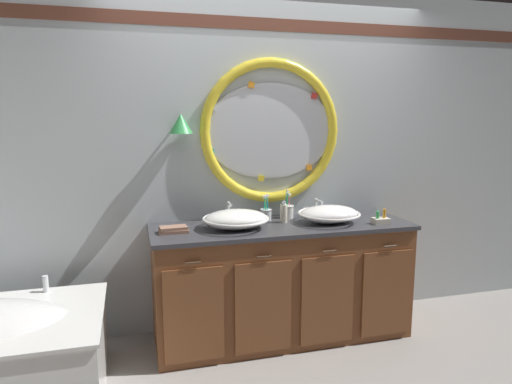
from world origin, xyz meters
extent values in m
plane|color=gray|center=(0.00, 0.00, 0.00)|extent=(14.00, 14.00, 0.00)
cube|color=silver|center=(0.00, 0.59, 1.30)|extent=(6.40, 0.08, 2.60)
cube|color=brown|center=(0.00, 0.55, 2.32)|extent=(6.27, 0.01, 0.09)
ellipsoid|color=silver|center=(0.00, 0.54, 1.53)|extent=(1.03, 0.02, 0.73)
torus|color=yellow|center=(0.00, 0.53, 1.53)|extent=(1.10, 0.08, 1.10)
cube|color=yellow|center=(0.52, 0.52, 1.53)|extent=(0.05, 0.01, 0.05)
cube|color=red|center=(0.35, 0.52, 1.80)|extent=(0.05, 0.01, 0.05)
cube|color=orange|center=(-0.16, 0.52, 1.88)|extent=(0.05, 0.01, 0.05)
cube|color=silver|center=(-0.44, 0.52, 1.71)|extent=(0.05, 0.01, 0.05)
cube|color=teal|center=(-0.47, 0.52, 1.39)|extent=(0.05, 0.01, 0.05)
cube|color=yellow|center=(-0.08, 0.52, 1.17)|extent=(0.05, 0.01, 0.05)
cube|color=orange|center=(0.32, 0.52, 1.24)|extent=(0.04, 0.01, 0.04)
cylinder|color=#4C3823|center=(-0.70, 0.51, 1.62)|extent=(0.02, 0.09, 0.02)
cone|color=green|center=(-0.70, 0.46, 1.60)|extent=(0.17, 0.17, 0.14)
cube|color=brown|center=(0.00, 0.25, 0.42)|extent=(1.87, 0.60, 0.83)
cube|color=#38383D|center=(0.00, 0.25, 0.85)|extent=(1.91, 0.64, 0.03)
cube|color=#38383D|center=(0.00, 0.54, 0.77)|extent=(1.87, 0.02, 0.11)
cube|color=brown|center=(-0.70, -0.06, 0.38)|extent=(0.39, 0.02, 0.63)
cylinder|color=#422D1E|center=(-0.70, -0.07, 0.73)|extent=(0.10, 0.01, 0.01)
cube|color=brown|center=(-0.23, -0.06, 0.38)|extent=(0.39, 0.02, 0.63)
cylinder|color=#422D1E|center=(-0.23, -0.07, 0.73)|extent=(0.10, 0.01, 0.01)
cube|color=brown|center=(0.24, -0.06, 0.38)|extent=(0.39, 0.02, 0.63)
cylinder|color=#422D1E|center=(0.24, -0.07, 0.73)|extent=(0.10, 0.01, 0.01)
cube|color=brown|center=(0.71, -0.06, 0.38)|extent=(0.39, 0.02, 0.63)
cylinder|color=#422D1E|center=(0.71, -0.07, 0.73)|extent=(0.10, 0.01, 0.01)
cylinder|color=silver|center=(-1.63, 0.28, 0.56)|extent=(0.04, 0.04, 0.11)
ellipsoid|color=white|center=(-0.35, 0.22, 0.93)|extent=(0.45, 0.33, 0.14)
torus|color=white|center=(-0.35, 0.22, 0.94)|extent=(0.47, 0.47, 0.02)
cylinder|color=silver|center=(-0.35, 0.22, 0.94)|extent=(0.03, 0.03, 0.01)
ellipsoid|color=white|center=(0.36, 0.22, 0.93)|extent=(0.45, 0.32, 0.13)
torus|color=white|center=(0.36, 0.22, 0.93)|extent=(0.47, 0.47, 0.02)
cylinder|color=silver|center=(0.36, 0.22, 0.93)|extent=(0.03, 0.03, 0.01)
cylinder|color=silver|center=(-0.35, 0.48, 0.87)|extent=(0.05, 0.05, 0.02)
cylinder|color=silver|center=(-0.35, 0.48, 0.94)|extent=(0.02, 0.02, 0.12)
sphere|color=silver|center=(-0.35, 0.48, 1.00)|extent=(0.03, 0.03, 0.03)
cylinder|color=silver|center=(-0.35, 0.43, 1.00)|extent=(0.02, 0.10, 0.02)
cylinder|color=silver|center=(-0.44, 0.48, 0.89)|extent=(0.04, 0.04, 0.06)
cylinder|color=silver|center=(-0.27, 0.48, 0.89)|extent=(0.04, 0.04, 0.06)
cube|color=silver|center=(-0.44, 0.48, 0.93)|extent=(0.05, 0.01, 0.01)
cube|color=silver|center=(-0.27, 0.48, 0.93)|extent=(0.05, 0.01, 0.01)
cylinder|color=silver|center=(0.36, 0.48, 0.87)|extent=(0.05, 0.05, 0.02)
cylinder|color=silver|center=(0.36, 0.48, 0.94)|extent=(0.02, 0.02, 0.10)
sphere|color=silver|center=(0.36, 0.48, 0.99)|extent=(0.03, 0.03, 0.03)
cylinder|color=silver|center=(0.36, 0.41, 0.99)|extent=(0.02, 0.13, 0.02)
cylinder|color=silver|center=(0.28, 0.48, 0.89)|extent=(0.04, 0.04, 0.06)
cylinder|color=silver|center=(0.44, 0.48, 0.89)|extent=(0.04, 0.04, 0.06)
cube|color=silver|center=(0.28, 0.48, 0.93)|extent=(0.05, 0.01, 0.01)
cube|color=silver|center=(0.44, 0.48, 0.93)|extent=(0.05, 0.01, 0.01)
cylinder|color=silver|center=(-0.08, 0.40, 0.91)|extent=(0.08, 0.08, 0.09)
torus|color=silver|center=(-0.08, 0.40, 0.95)|extent=(0.09, 0.09, 0.01)
cylinder|color=#19ADB2|center=(-0.07, 0.40, 0.96)|extent=(0.02, 0.02, 0.17)
cube|color=white|center=(-0.07, 0.40, 1.06)|extent=(0.02, 0.02, 0.02)
cylinder|color=#19ADB2|center=(-0.09, 0.42, 0.96)|extent=(0.04, 0.04, 0.16)
cube|color=white|center=(-0.09, 0.42, 1.05)|extent=(0.02, 0.02, 0.03)
cylinder|color=green|center=(-0.09, 0.38, 0.96)|extent=(0.02, 0.01, 0.17)
cube|color=white|center=(-0.09, 0.38, 1.05)|extent=(0.02, 0.02, 0.02)
cylinder|color=white|center=(0.12, 0.45, 0.91)|extent=(0.08, 0.08, 0.09)
torus|color=white|center=(0.12, 0.45, 0.96)|extent=(0.09, 0.09, 0.01)
cylinder|color=pink|center=(0.13, 0.45, 0.96)|extent=(0.01, 0.01, 0.16)
cube|color=white|center=(0.13, 0.45, 1.05)|extent=(0.02, 0.02, 0.02)
cylinder|color=#19ADB2|center=(0.11, 0.46, 0.96)|extent=(0.02, 0.02, 0.16)
cube|color=white|center=(0.11, 0.46, 1.05)|extent=(0.02, 0.02, 0.02)
cylinder|color=green|center=(0.10, 0.44, 0.97)|extent=(0.02, 0.04, 0.19)
cube|color=white|center=(0.10, 0.44, 1.08)|extent=(0.02, 0.02, 0.02)
cylinder|color=#EFE5C6|center=(0.03, 0.31, 0.93)|extent=(0.05, 0.05, 0.13)
cylinder|color=silver|center=(0.03, 0.31, 1.01)|extent=(0.03, 0.03, 0.02)
cylinder|color=silver|center=(0.03, 0.29, 1.02)|extent=(0.01, 0.04, 0.01)
cube|color=#936B56|center=(-0.79, 0.22, 0.88)|extent=(0.20, 0.11, 0.02)
cube|color=#936B56|center=(-0.79, 0.22, 0.90)|extent=(0.19, 0.12, 0.02)
cube|color=beige|center=(0.71, 0.08, 0.89)|extent=(0.12, 0.08, 0.04)
cylinder|color=green|center=(0.68, 0.08, 0.93)|extent=(0.02, 0.02, 0.05)
cylinder|color=orange|center=(0.74, 0.08, 0.94)|extent=(0.02, 0.02, 0.07)
camera|label=1|loc=(-1.06, -2.87, 1.66)|focal=32.32mm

